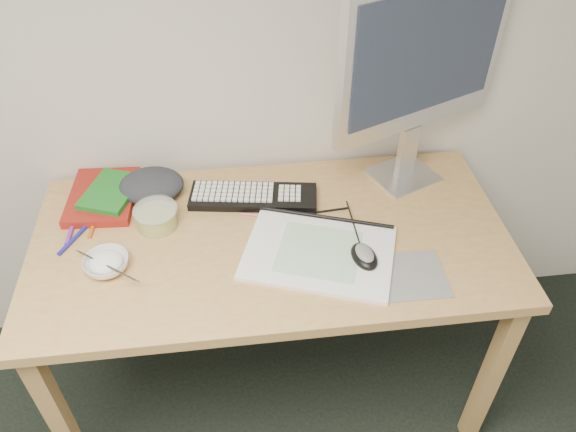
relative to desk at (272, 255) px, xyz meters
name	(u,v)px	position (x,y,z in m)	size (l,w,h in m)	color
desk	(272,255)	(0.00, 0.00, 0.00)	(1.40, 0.70, 0.75)	tan
mousepad	(410,276)	(0.36, -0.20, 0.08)	(0.19, 0.18, 0.00)	gray
sketchpad	(319,253)	(0.13, -0.09, 0.09)	(0.41, 0.30, 0.01)	white
keyboard	(253,197)	(-0.04, 0.17, 0.09)	(0.40, 0.13, 0.02)	black
monitor	(423,60)	(0.46, 0.23, 0.50)	(0.54, 0.26, 0.66)	silver
mouse	(365,253)	(0.25, -0.13, 0.11)	(0.07, 0.11, 0.04)	black
rice_bowl	(107,264)	(-0.46, -0.08, 0.10)	(0.12, 0.12, 0.04)	white
chopsticks	(107,266)	(-0.45, -0.11, 0.12)	(0.02, 0.02, 0.22)	silver
fruit_tub	(157,217)	(-0.33, 0.09, 0.11)	(0.13, 0.13, 0.06)	gold
book_red	(103,196)	(-0.51, 0.23, 0.10)	(0.20, 0.27, 0.03)	maroon
book_green	(111,191)	(-0.48, 0.22, 0.12)	(0.14, 0.19, 0.02)	#1A691F
cloth_lump	(151,186)	(-0.36, 0.24, 0.12)	(0.17, 0.14, 0.07)	#272A2F
pencil_pink	(271,217)	(0.01, 0.08, 0.09)	(0.01, 0.01, 0.19)	#CD6681
pencil_tan	(281,224)	(0.03, 0.04, 0.09)	(0.01, 0.01, 0.16)	tan
pencil_black	(320,212)	(0.16, 0.08, 0.09)	(0.01, 0.01, 0.18)	black
marker_blue	(73,240)	(-0.58, 0.05, 0.09)	(0.01, 0.01, 0.13)	#1C1C97
marker_orange	(94,223)	(-0.52, 0.11, 0.09)	(0.01, 0.01, 0.12)	#C55A17
marker_purple	(72,228)	(-0.59, 0.10, 0.09)	(0.01, 0.01, 0.14)	purple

